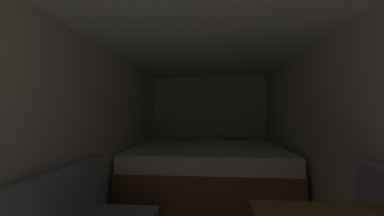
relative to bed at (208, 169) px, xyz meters
name	(u,v)px	position (x,y,z in m)	size (l,w,h in m)	color
wall_back	(208,125)	(0.00, 1.09, 0.62)	(2.45, 0.05, 2.02)	beige
wall_left	(91,138)	(-1.20, -1.33, 0.62)	(0.05, 4.78, 2.02)	beige
wall_right	(331,141)	(1.20, -1.33, 0.62)	(0.05, 4.78, 2.02)	beige
ceiling_slab	(206,36)	(0.00, -1.33, 1.66)	(2.45, 4.78, 0.05)	white
bed	(208,169)	(0.00, 0.00, 0.00)	(2.23, 2.05, 0.92)	brown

